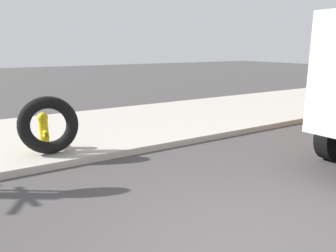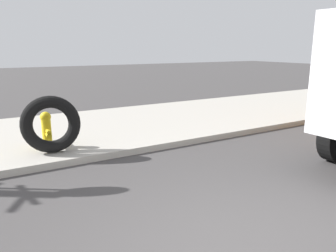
# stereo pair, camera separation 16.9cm
# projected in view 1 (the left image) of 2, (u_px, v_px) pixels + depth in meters

# --- Properties ---
(sidewalk_curb) EXTENTS (36.00, 5.00, 0.15)m
(sidewalk_curb) POSITION_uv_depth(u_px,v_px,m) (69.00, 133.00, 9.12)
(sidewalk_curb) COLOR #ADA89E
(sidewalk_curb) RESTS_ON ground
(fire_hydrant) EXTENTS (0.24, 0.54, 0.81)m
(fire_hydrant) POSITION_uv_depth(u_px,v_px,m) (44.00, 129.00, 7.38)
(fire_hydrant) COLOR yellow
(fire_hydrant) RESTS_ON sidewalk_curb
(loose_tire) EXTENTS (1.27, 0.53, 1.24)m
(loose_tire) POSITION_uv_depth(u_px,v_px,m) (48.00, 125.00, 6.96)
(loose_tire) COLOR black
(loose_tire) RESTS_ON sidewalk_curb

